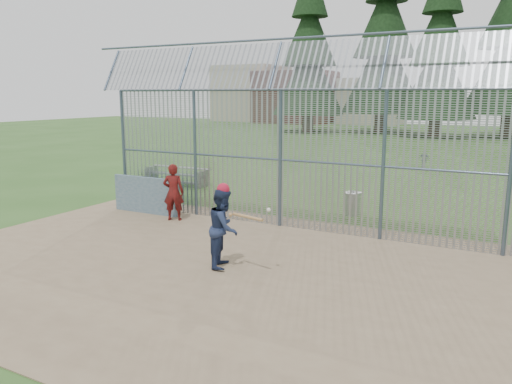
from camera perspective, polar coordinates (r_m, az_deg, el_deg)
The scene contains 12 objects.
ground at distance 12.01m, azimuth -4.53°, elevation -7.73°, with size 120.00×120.00×0.00m, color #2D511E.
dirt_infield at distance 11.61m, azimuth -5.87°, elevation -8.37°, with size 14.00×10.00×0.02m, color #756047.
dugout_wall at distance 16.78m, azimuth -12.53°, elevation -0.34°, with size 2.50×0.12×1.20m, color #38566B.
batter at distance 11.26m, azimuth -3.71°, elevation -4.10°, with size 0.87×0.68×1.80m, color #212D4E.
onlooker at distance 15.61m, azimuth -9.41°, elevation -0.02°, with size 0.64×0.42×1.76m, color maroon.
bg_kid_seated at distance 27.82m, azimuth 18.69°, elevation 3.57°, with size 0.60×0.25×1.02m, color slate.
batting_gear at distance 11.00m, azimuth -3.27°, elevation -0.22°, with size 1.34×0.43×0.70m.
trash_can at distance 16.56m, azimuth 10.97°, elevation -1.28°, with size 0.56×0.56×0.82m.
bleacher at distance 22.03m, azimuth -9.06°, elevation 1.92°, with size 3.00×0.95×0.72m.
backstop_fence at distance 13.78m, azimuth 9.51°, elevation 4.66°, with size 20.09×0.81×5.30m.
conifer_row at distance 51.72m, azimuth 24.30°, elevation 17.88°, with size 38.48×12.26×20.20m.
distant_buildings at distance 72.28m, azimuth 4.14°, elevation 10.84°, with size 26.50×10.50×8.00m.
Camera 1 is at (6.15, -9.56, 3.86)m, focal length 35.00 mm.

